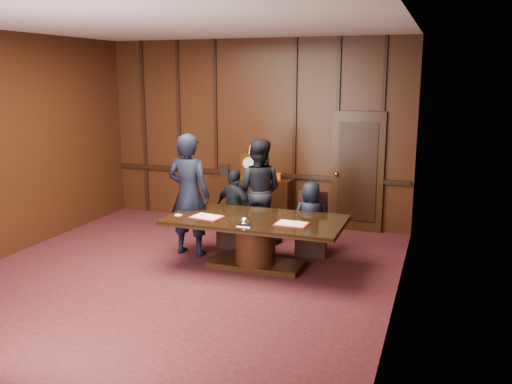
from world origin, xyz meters
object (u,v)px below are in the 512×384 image
conference_table (255,234)px  witness_right (258,191)px  sideboard (251,199)px  witness_left (189,195)px  signatory_left (235,209)px  signatory_right (311,219)px

conference_table → witness_right: (-0.39, 1.23, 0.39)m
conference_table → sideboard: bearing=111.7°
conference_table → witness_left: bearing=169.3°
signatory_left → witness_right: size_ratio=0.73×
sideboard → signatory_left: 1.49m
signatory_right → witness_right: bearing=-38.5°
witness_left → sideboard: bearing=-96.2°
sideboard → conference_table: sideboard is taller
signatory_right → witness_right: (-1.04, 0.43, 0.29)m
witness_right → signatory_right: bearing=152.8°
sideboard → conference_table: size_ratio=0.61×
signatory_left → signatory_right: bearing=-161.5°
signatory_left → witness_left: 0.85m
sideboard → witness_left: 2.11m
signatory_left → witness_right: bearing=-102.9°
sideboard → signatory_left: (0.25, -1.46, 0.17)m
signatory_right → witness_left: 1.97m
witness_right → conference_table: bearing=102.7°
conference_table → witness_right: witness_right is taller
sideboard → signatory_left: sideboard is taller
sideboard → witness_right: (0.51, -1.03, 0.41)m
signatory_left → witness_right: witness_right is taller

